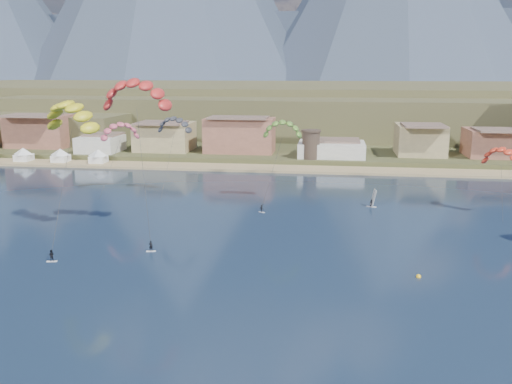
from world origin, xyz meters
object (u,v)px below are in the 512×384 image
watchtower (311,144)px  windsurfer (372,201)px  kitesurfer_green (282,127)px  kitesurfer_yellow (71,112)px  buoy (419,277)px  kitesurfer_red (136,89)px

watchtower → windsurfer: (14.82, -48.83, -5.20)m
kitesurfer_green → windsurfer: kitesurfer_green is taller
kitesurfer_yellow → buoy: (56.00, -13.72, -20.99)m
buoy → kitesurfer_red: bearing=161.8°
kitesurfer_red → buoy: bearing=-18.2°
kitesurfer_yellow → kitesurfer_green: size_ratio=1.35×
kitesurfer_red → windsurfer: kitesurfer_red is taller
windsurfer → kitesurfer_yellow: bearing=-153.9°
watchtower → buoy: size_ratio=12.29×
kitesurfer_green → windsurfer: 24.40m
watchtower → kitesurfer_yellow: bearing=-116.7°
kitesurfer_yellow → kitesurfer_green: (33.18, 27.03, -4.82)m
kitesurfer_red → buoy: kitesurfer_red is taller
kitesurfer_green → kitesurfer_yellow: bearing=-140.8°
windsurfer → buoy: size_ratio=5.28×
windsurfer → watchtower: bearing=106.9°
kitesurfer_red → windsurfer: (41.09, 24.62, -23.64)m
kitesurfer_yellow → kitesurfer_green: 43.06m
kitesurfer_red → kitesurfer_green: (21.99, 26.06, -8.52)m
kitesurfer_red → kitesurfer_green: kitesurfer_red is taller
kitesurfer_yellow → buoy: size_ratio=36.90×
buoy → kitesurfer_yellow: bearing=166.2°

